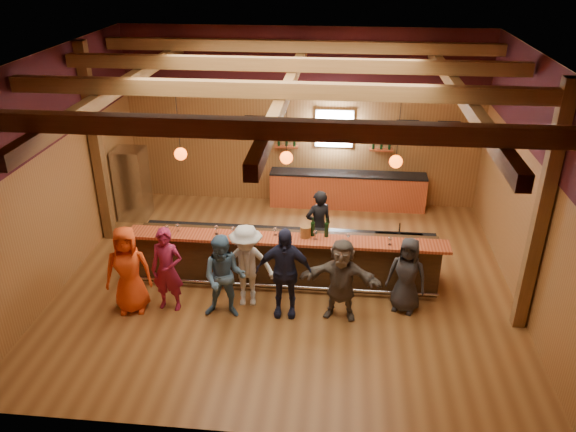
{
  "coord_description": "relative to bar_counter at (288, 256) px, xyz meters",
  "views": [
    {
      "loc": [
        1.02,
        -9.71,
        6.33
      ],
      "look_at": [
        0.0,
        0.3,
        1.35
      ],
      "focal_mm": 35.0,
      "sensor_mm": 36.0,
      "label": 1
    }
  ],
  "objects": [
    {
      "name": "glass_d",
      "position": [
        -1.06,
        -0.31,
        0.72
      ],
      "size": [
        0.08,
        0.08,
        0.18
      ],
      "color": "silver",
      "rests_on": "bar_counter"
    },
    {
      "name": "ice_bucket",
      "position": [
        0.36,
        -0.24,
        0.7
      ],
      "size": [
        0.21,
        0.21,
        0.23
      ],
      "primitive_type": "cylinder",
      "color": "brown",
      "rests_on": "bar_counter"
    },
    {
      "name": "customer_dark",
      "position": [
        2.3,
        -0.88,
        0.23
      ],
      "size": [
        0.85,
        0.69,
        1.5
      ],
      "primitive_type": "imported",
      "rotation": [
        0.0,
        0.0,
        -0.34
      ],
      "color": "#242426",
      "rests_on": "ground"
    },
    {
      "name": "customer_white",
      "position": [
        -0.68,
        -0.99,
        0.32
      ],
      "size": [
        1.13,
        0.71,
        1.67
      ],
      "primitive_type": "imported",
      "rotation": [
        0.0,
        0.0,
        0.09
      ],
      "color": "silver",
      "rests_on": "ground"
    },
    {
      "name": "pendant_lights",
      "position": [
        -0.02,
        -0.15,
        2.19
      ],
      "size": [
        4.24,
        0.24,
        1.37
      ],
      "color": "black",
      "rests_on": "room"
    },
    {
      "name": "bartender",
      "position": [
        0.57,
        0.85,
        0.29
      ],
      "size": [
        0.7,
        0.6,
        1.62
      ],
      "primitive_type": "imported",
      "rotation": [
        0.0,
        0.0,
        3.58
      ],
      "color": "black",
      "rests_on": "ground"
    },
    {
      "name": "framed_pictures",
      "position": [
        1.65,
        3.79,
        1.58
      ],
      "size": [
        5.35,
        0.05,
        0.45
      ],
      "color": "black",
      "rests_on": "room"
    },
    {
      "name": "glass_f",
      "position": [
        0.56,
        -0.33,
        0.73
      ],
      "size": [
        0.09,
        0.09,
        0.2
      ],
      "color": "silver",
      "rests_on": "bar_counter"
    },
    {
      "name": "glass_g",
      "position": [
        1.19,
        -0.35,
        0.72
      ],
      "size": [
        0.08,
        0.08,
        0.18
      ],
      "color": "silver",
      "rests_on": "bar_counter"
    },
    {
      "name": "customer_redvest",
      "position": [
        -2.12,
        -1.27,
        0.31
      ],
      "size": [
        0.64,
        0.44,
        1.67
      ],
      "primitive_type": "imported",
      "rotation": [
        0.0,
        0.0,
        -0.07
      ],
      "color": "maroon",
      "rests_on": "ground"
    },
    {
      "name": "glass_h",
      "position": [
        1.98,
        -0.4,
        0.71
      ],
      "size": [
        0.07,
        0.07,
        0.17
      ],
      "color": "silver",
      "rests_on": "bar_counter"
    },
    {
      "name": "customer_orange",
      "position": [
        -2.82,
        -1.39,
        0.34
      ],
      "size": [
        0.94,
        0.71,
        1.73
      ],
      "primitive_type": "imported",
      "rotation": [
        0.0,
        0.0,
        0.21
      ],
      "color": "#DB4214",
      "rests_on": "ground"
    },
    {
      "name": "window",
      "position": [
        0.78,
        3.8,
        1.53
      ],
      "size": [
        0.95,
        0.09,
        0.95
      ],
      "color": "silver",
      "rests_on": "room"
    },
    {
      "name": "customer_brown",
      "position": [
        1.09,
        -1.22,
        0.28
      ],
      "size": [
        1.53,
        0.64,
        1.6
      ],
      "primitive_type": "imported",
      "rotation": [
        0.0,
        0.0,
        -0.11
      ],
      "color": "#564E45",
      "rests_on": "ground"
    },
    {
      "name": "customer_denim",
      "position": [
        -1.02,
        -1.41,
        0.31
      ],
      "size": [
        0.81,
        0.64,
        1.66
      ],
      "primitive_type": "imported",
      "rotation": [
        0.0,
        0.0,
        0.01
      ],
      "color": "#476C8E",
      "rests_on": "ground"
    },
    {
      "name": "customer_navy",
      "position": [
        0.05,
        -1.24,
        0.37
      ],
      "size": [
        1.05,
        0.45,
        1.79
      ],
      "primitive_type": "imported",
      "rotation": [
        0.0,
        0.0,
        0.01
      ],
      "color": "#1B1E37",
      "rests_on": "ground"
    },
    {
      "name": "back_bar_cabinet",
      "position": [
        1.18,
        3.57,
        -0.05
      ],
      "size": [
        4.0,
        0.52,
        0.95
      ],
      "color": "#9C391C",
      "rests_on": "ground"
    },
    {
      "name": "stainless_fridge",
      "position": [
        -4.12,
        2.45,
        0.38
      ],
      "size": [
        0.7,
        0.7,
        1.8
      ],
      "primitive_type": "cube",
      "color": "silver",
      "rests_on": "ground"
    },
    {
      "name": "bottle_b",
      "position": [
        0.77,
        -0.18,
        0.74
      ],
      "size": [
        0.08,
        0.08,
        0.38
      ],
      "color": "black",
      "rests_on": "bar_counter"
    },
    {
      "name": "glass_c",
      "position": [
        -1.38,
        -0.3,
        0.72
      ],
      "size": [
        0.08,
        0.08,
        0.19
      ],
      "color": "silver",
      "rests_on": "bar_counter"
    },
    {
      "name": "glass_a",
      "position": [
        -2.37,
        -0.35,
        0.71
      ],
      "size": [
        0.08,
        0.08,
        0.17
      ],
      "color": "silver",
      "rests_on": "bar_counter"
    },
    {
      "name": "wine_shelves",
      "position": [
        0.78,
        3.73,
        1.1
      ],
      "size": [
        3.0,
        0.18,
        0.3
      ],
      "color": "#9C391C",
      "rests_on": "room"
    },
    {
      "name": "bottle_a",
      "position": [
        0.5,
        -0.17,
        0.74
      ],
      "size": [
        0.08,
        0.08,
        0.38
      ],
      "color": "black",
      "rests_on": "bar_counter"
    },
    {
      "name": "room",
      "position": [
        -0.02,
        -0.09,
        2.69
      ],
      "size": [
        9.04,
        9.0,
        4.52
      ],
      "color": "brown",
      "rests_on": "ground"
    },
    {
      "name": "glass_e",
      "position": [
        -0.23,
        -0.23,
        0.71
      ],
      "size": [
        0.07,
        0.07,
        0.17
      ],
      "color": "silver",
      "rests_on": "bar_counter"
    },
    {
      "name": "bar_counter",
      "position": [
        0.0,
        0.0,
        0.0
      ],
      "size": [
        6.3,
        1.07,
        1.11
      ],
      "color": "black",
      "rests_on": "ground"
    },
    {
      "name": "glass_b",
      "position": [
        -2.17,
        -0.27,
        0.71
      ],
      "size": [
        0.07,
        0.07,
        0.17
      ],
      "color": "silver",
      "rests_on": "bar_counter"
    }
  ]
}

